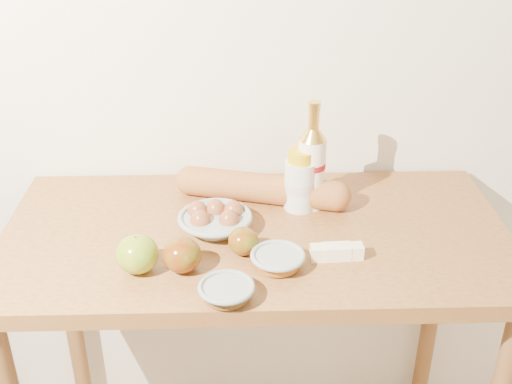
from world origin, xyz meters
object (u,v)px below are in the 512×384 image
egg_bowl (215,220)px  baguette (262,188)px  cream_bottle (300,182)px  table (256,273)px  bourbon_bottle (312,165)px

egg_bowl → baguette: (0.11, 0.13, 0.01)m
egg_bowl → baguette: bearing=49.1°
cream_bottle → baguette: (-0.09, 0.03, -0.04)m
table → bourbon_bottle: bearing=39.4°
bourbon_bottle → baguette: size_ratio=0.61×
table → cream_bottle: bearing=43.4°
baguette → egg_bowl: bearing=-116.2°
table → baguette: bearing=82.2°
egg_bowl → baguette: baguette is taller
egg_bowl → table: bearing=-5.7°
table → cream_bottle: cream_bottle is taller
table → bourbon_bottle: size_ratio=4.31×
egg_bowl → baguette: size_ratio=0.39×
table → egg_bowl: (-0.10, 0.01, 0.15)m
table → bourbon_bottle: 0.30m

